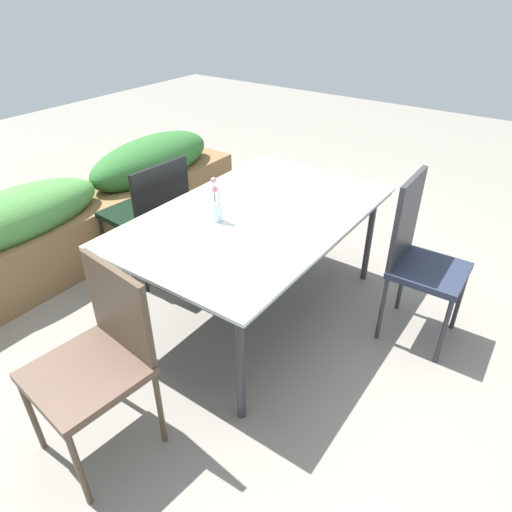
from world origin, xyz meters
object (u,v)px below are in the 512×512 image
object	(u,v)px
dining_table	(256,220)
chair_near_right	(419,253)
chair_far_side	(150,209)
flower_vase	(217,206)
chair_end_left	(99,354)
planter_box	(98,207)

from	to	relation	value
dining_table	chair_near_right	size ratio (longest dim) A/B	1.68
chair_far_side	dining_table	bearing A→B (deg)	-82.76
dining_table	flower_vase	xyz separation A→B (m)	(-0.21, 0.13, 0.14)
chair_end_left	flower_vase	xyz separation A→B (m)	(1.01, 0.14, 0.28)
dining_table	chair_far_side	xyz separation A→B (m)	(-0.05, 0.90, -0.16)
chair_near_right	planter_box	bearing A→B (deg)	-80.69
chair_far_side	chair_near_right	bearing A→B (deg)	-72.25
dining_table	chair_far_side	bearing A→B (deg)	93.23
chair_near_right	dining_table	bearing A→B (deg)	-67.51
dining_table	planter_box	bearing A→B (deg)	91.88
chair_near_right	chair_far_side	distance (m)	1.84
chair_near_right	flower_vase	distance (m)	1.21
chair_far_side	flower_vase	world-z (taller)	flower_vase
planter_box	chair_near_right	bearing A→B (deg)	-79.74
chair_end_left	chair_far_side	size ratio (longest dim) A/B	1.05
flower_vase	planter_box	size ratio (longest dim) A/B	0.09
chair_end_left	chair_far_side	bearing A→B (deg)	-45.81
dining_table	planter_box	world-z (taller)	planter_box
flower_vase	chair_near_right	bearing A→B (deg)	-59.91
flower_vase	chair_end_left	bearing A→B (deg)	-172.07
dining_table	planter_box	distance (m)	1.56
dining_table	flower_vase	distance (m)	0.28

